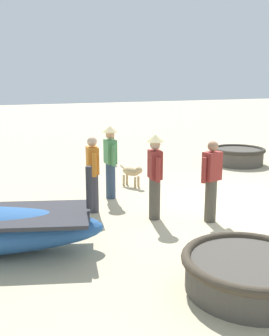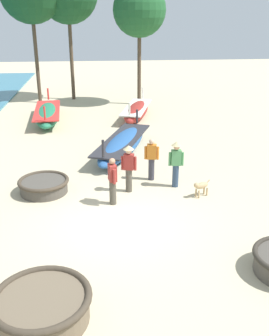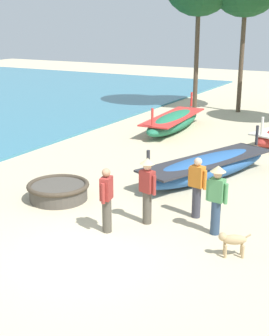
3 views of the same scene
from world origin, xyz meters
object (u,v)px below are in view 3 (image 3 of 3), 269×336
Objects in this scene: long_boat_green_hull at (207,167)px; dog at (232,240)px; coracle_weathered at (58,190)px; fisherman_crouching at (147,187)px; fisherman_standing_right at (217,195)px; long_boat_white_hull at (173,122)px; fisherman_standing_left at (107,199)px; fisherman_by_coracle at (197,186)px.

long_boat_green_hull is 8.79× the size of dog.
coracle_weathered is 0.32× the size of long_boat_green_hull.
coracle_weathered is 2.99m from fisherman_crouching.
fisherman_standing_right and fisherman_crouching have the same top height.
fisherman_standing_left reaches higher than long_boat_white_hull.
fisherman_standing_right is at bearing 128.38° from dog.
fisherman_standing_left reaches higher than dog.
fisherman_by_coracle reaches higher than coracle_weathered.
long_boat_white_hull is 11.98m from dog.
long_boat_green_hull is 1.02× the size of long_boat_white_hull.
dog is (1.45, -1.57, -0.46)m from fisherman_by_coracle.
fisherman_by_coracle is (0.91, 0.94, -0.12)m from fisherman_crouching.
fisherman_by_coracle is (-0.76, 0.70, -0.12)m from fisherman_standing_right.
fisherman_standing_left is (2.31, -1.10, 0.57)m from coracle_weathered.
long_boat_green_hull is at bearing 113.65° from fisherman_standing_right.
coracle_weathered is 4.76m from long_boat_green_hull.
long_boat_green_hull is at bearing 105.96° from fisherman_by_coracle.
coracle_weathered is at bearing 175.96° from fisherman_crouching.
fisherman_standing_left is (-2.25, -1.14, -0.12)m from fisherman_standing_right.
long_boat_white_hull is 3.44× the size of fisherman_standing_left.
long_boat_green_hull is 4.90m from fisherman_standing_left.
coracle_weathered is 1.04× the size of fisherman_standing_right.
fisherman_standing_right is at bearing -42.47° from fisherman_by_coracle.
dog is (5.26, -0.84, 0.11)m from coracle_weathered.
coracle_weathered is 0.32× the size of long_boat_white_hull.
long_boat_green_hull is 3.50× the size of fisherman_by_coracle.
long_boat_green_hull is 3.15m from fisherman_by_coracle.
long_boat_green_hull is at bearing 89.29° from fisherman_crouching.
long_boat_green_hull reaches higher than dog.
dog is (0.69, -0.88, -0.59)m from fisherman_standing_right.
fisherman_standing_right is (4.57, 0.04, 0.69)m from coracle_weathered.
long_boat_white_hull is at bearing 120.03° from fisherman_standing_right.
fisherman_standing_left is 2.52× the size of dog.
dog reaches higher than coracle_weathered.
fisherman_crouching reaches higher than fisherman_by_coracle.
fisherman_standing_left is 3.00m from dog.
fisherman_crouching is (3.78, -9.66, 0.56)m from long_boat_white_hull.
long_boat_green_hull is at bearing 82.48° from fisherman_standing_left.
fisherman_crouching reaches higher than dog.
dog is at bearing -14.96° from fisherman_crouching.
long_boat_white_hull reaches higher than coracle_weathered.
coracle_weathered is 2.77× the size of dog.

